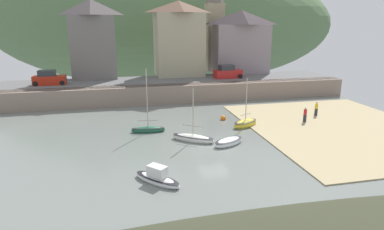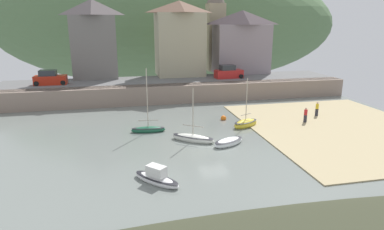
% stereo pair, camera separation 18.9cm
% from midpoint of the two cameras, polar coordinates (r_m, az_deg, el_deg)
% --- Properties ---
extents(ground, '(48.00, 41.00, 0.61)m').
position_cam_midpoint_polar(ground, '(22.30, 14.28, -12.80)').
color(ground, slate).
extents(quay_seawall, '(48.00, 9.40, 2.40)m').
position_cam_midpoint_polar(quay_seawall, '(46.03, -2.47, 4.00)').
color(quay_seawall, gray).
rests_on(quay_seawall, ground).
extents(hillside_backdrop, '(80.00, 44.00, 27.92)m').
position_cam_midpoint_polar(hillside_backdrop, '(83.19, -3.54, 14.99)').
color(hillside_backdrop, '#527148').
rests_on(hillside_backdrop, ground).
extents(waterfront_building_left, '(6.60, 4.85, 11.22)m').
position_cam_midpoint_polar(waterfront_building_left, '(52.22, -16.47, 12.25)').
color(waterfront_building_left, slate).
rests_on(waterfront_building_left, ground).
extents(waterfront_building_centre, '(7.39, 6.25, 11.15)m').
position_cam_midpoint_polar(waterfront_building_centre, '(53.02, -2.38, 12.82)').
color(waterfront_building_centre, tan).
rests_on(waterfront_building_centre, ground).
extents(waterfront_building_right, '(8.96, 4.65, 9.83)m').
position_cam_midpoint_polar(waterfront_building_right, '(55.77, 8.12, 12.16)').
color(waterfront_building_right, gray).
rests_on(waterfront_building_right, ground).
extents(church_with_spire, '(3.00, 3.00, 15.08)m').
position_cam_midpoint_polar(church_with_spire, '(58.44, 3.70, 15.12)').
color(church_with_spire, gray).
rests_on(church_with_spire, ground).
extents(dinghy_open_wooden, '(3.41, 1.19, 6.45)m').
position_cam_midpoint_polar(dinghy_open_wooden, '(33.64, -7.57, -2.39)').
color(dinghy_open_wooden, '#1E5C3E').
rests_on(dinghy_open_wooden, ground).
extents(sailboat_far_left, '(3.32, 2.49, 5.31)m').
position_cam_midpoint_polar(sailboat_far_left, '(35.48, 8.84, -1.42)').
color(sailboat_far_left, gold).
rests_on(sailboat_far_left, ground).
extents(sailboat_white_hull, '(3.40, 2.57, 0.78)m').
position_cam_midpoint_polar(sailboat_white_hull, '(30.16, 6.01, -4.56)').
color(sailboat_white_hull, white).
rests_on(sailboat_white_hull, ground).
extents(rowboat_small_beached, '(3.33, 3.49, 1.35)m').
position_cam_midpoint_polar(rowboat_small_beached, '(23.37, -6.09, -10.55)').
color(rowboat_small_beached, white).
rests_on(rowboat_small_beached, ground).
extents(fishing_boat_green, '(3.96, 3.27, 5.07)m').
position_cam_midpoint_polar(fishing_boat_green, '(30.85, 0.01, -3.95)').
color(fishing_boat_green, silver).
rests_on(fishing_boat_green, ground).
extents(parked_car_near_slipway, '(4.14, 1.82, 1.95)m').
position_cam_midpoint_polar(parked_car_near_slipway, '(48.95, -23.09, 5.66)').
color(parked_car_near_slipway, '#B12312').
rests_on(parked_car_near_slipway, ground).
extents(parked_car_by_wall, '(4.24, 2.06, 1.95)m').
position_cam_midpoint_polar(parked_car_by_wall, '(50.77, 5.93, 7.14)').
color(parked_car_by_wall, red).
rests_on(parked_car_by_wall, ground).
extents(person_on_slipway, '(0.34, 0.34, 1.62)m').
position_cam_midpoint_polar(person_on_slipway, '(41.13, 20.14, 1.11)').
color(person_on_slipway, '#282833').
rests_on(person_on_slipway, ground).
extents(person_near_water, '(0.34, 0.34, 1.62)m').
position_cam_midpoint_polar(person_near_water, '(38.06, 18.43, 0.15)').
color(person_near_water, '#282833').
rests_on(person_near_water, ground).
extents(mooring_buoy, '(0.61, 0.61, 0.61)m').
position_cam_midpoint_polar(mooring_buoy, '(37.65, 5.15, -0.53)').
color(mooring_buoy, orange).
rests_on(mooring_buoy, ground).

